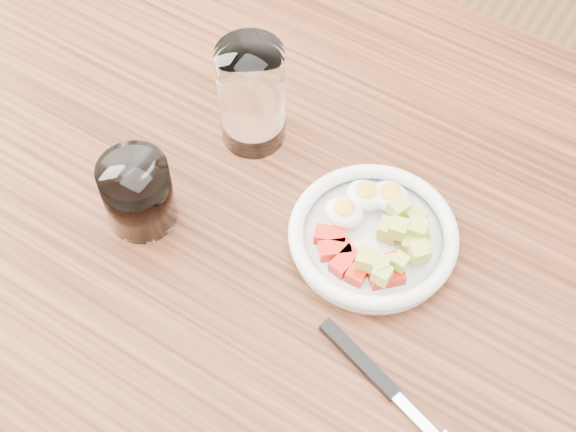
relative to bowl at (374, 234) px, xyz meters
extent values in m
cube|color=brown|center=(-0.73, 0.30, -0.42)|extent=(0.07, 0.07, 0.73)
cube|color=brown|center=(-0.08, -0.05, -0.04)|extent=(1.50, 0.90, 0.04)
cylinder|color=white|center=(0.00, 0.00, -0.01)|extent=(0.18, 0.18, 0.01)
torus|color=white|center=(0.00, 0.00, 0.00)|extent=(0.19, 0.19, 0.02)
cube|color=red|center=(-0.04, -0.03, 0.00)|extent=(0.04, 0.03, 0.02)
cube|color=red|center=(-0.03, -0.04, 0.00)|extent=(0.04, 0.04, 0.02)
cube|color=red|center=(-0.01, -0.05, 0.00)|extent=(0.02, 0.04, 0.02)
cube|color=red|center=(0.01, -0.05, 0.00)|extent=(0.02, 0.04, 0.02)
cube|color=red|center=(0.03, -0.04, 0.00)|extent=(0.04, 0.04, 0.02)
cube|color=red|center=(0.04, -0.03, 0.00)|extent=(0.04, 0.04, 0.02)
ellipsoid|color=white|center=(-0.03, 0.03, 0.01)|extent=(0.05, 0.04, 0.02)
ellipsoid|color=yellow|center=(-0.03, 0.03, 0.02)|extent=(0.02, 0.02, 0.01)
ellipsoid|color=white|center=(-0.01, 0.05, 0.01)|extent=(0.05, 0.04, 0.02)
ellipsoid|color=yellow|center=(-0.01, 0.05, 0.02)|extent=(0.02, 0.02, 0.01)
ellipsoid|color=white|center=(-0.04, 0.00, 0.01)|extent=(0.05, 0.04, 0.02)
ellipsoid|color=yellow|center=(-0.04, 0.00, 0.02)|extent=(0.02, 0.02, 0.01)
cube|color=#C9CE4F|center=(0.03, -0.04, 0.02)|extent=(0.02, 0.02, 0.02)
cube|color=#C9CE4F|center=(0.04, 0.00, 0.01)|extent=(0.02, 0.02, 0.02)
cube|color=#C9CE4F|center=(0.03, 0.04, 0.01)|extent=(0.02, 0.02, 0.02)
cube|color=#C9CE4F|center=(0.04, -0.03, 0.02)|extent=(0.02, 0.02, 0.02)
cube|color=#C9CE4F|center=(0.02, 0.02, 0.00)|extent=(0.02, 0.02, 0.02)
cube|color=#C9CE4F|center=(0.04, 0.01, 0.00)|extent=(0.03, 0.03, 0.02)
cube|color=#C9CE4F|center=(0.02, 0.01, 0.02)|extent=(0.02, 0.02, 0.02)
cube|color=#C9CE4F|center=(0.03, -0.03, 0.00)|extent=(0.02, 0.02, 0.02)
cube|color=#C9CE4F|center=(0.05, 0.00, 0.01)|extent=(0.02, 0.02, 0.02)
cube|color=#C9CE4F|center=(0.04, 0.03, 0.01)|extent=(0.03, 0.03, 0.02)
cube|color=#C9CE4F|center=(0.03, -0.05, 0.02)|extent=(0.02, 0.02, 0.02)
cube|color=#C9CE4F|center=(0.06, 0.00, 0.02)|extent=(0.03, 0.03, 0.02)
cube|color=#C9CE4F|center=(0.01, 0.03, 0.02)|extent=(0.03, 0.03, 0.02)
cube|color=#C9CE4F|center=(0.01, 0.01, 0.01)|extent=(0.02, 0.02, 0.02)
cube|color=#C9CE4F|center=(0.01, -0.04, 0.02)|extent=(0.02, 0.02, 0.02)
cube|color=#C9CE4F|center=(0.04, 0.02, 0.02)|extent=(0.02, 0.02, 0.02)
cube|color=#C9CE4F|center=(0.05, 0.00, 0.01)|extent=(0.03, 0.03, 0.02)
cube|color=black|center=(0.06, -0.13, -0.01)|extent=(0.10, 0.04, 0.01)
cube|color=silver|center=(0.14, -0.16, -0.01)|extent=(0.06, 0.03, 0.00)
cylinder|color=white|center=(-0.20, 0.06, 0.05)|extent=(0.08, 0.08, 0.14)
cylinder|color=white|center=(-0.24, -0.11, 0.03)|extent=(0.08, 0.08, 0.09)
cylinder|color=black|center=(-0.24, -0.11, 0.02)|extent=(0.07, 0.07, 0.08)
camera|label=1|loc=(0.17, -0.45, 0.75)|focal=50.00mm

